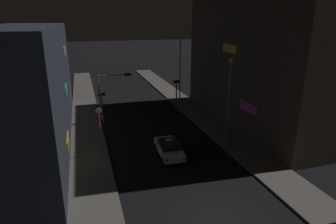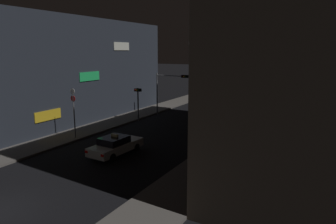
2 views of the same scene
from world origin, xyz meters
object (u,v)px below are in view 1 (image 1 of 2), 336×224
object	(u,v)px
traffic_light_left_kerb	(102,101)
sign_pole_left	(100,128)
taxi	(169,148)
street_lamp_far_block	(180,64)
street_lamp_near_block	(229,92)
traffic_light_right_kerb	(176,88)
traffic_light_overhead	(112,84)

from	to	relation	value
traffic_light_left_kerb	sign_pole_left	xyz separation A→B (m)	(-0.82, -8.45, 0.06)
taxi	street_lamp_far_block	size ratio (longest dim) A/B	0.51
taxi	street_lamp_near_block	bearing A→B (deg)	5.50
street_lamp_near_block	street_lamp_far_block	distance (m)	15.17
traffic_light_left_kerb	traffic_light_right_kerb	bearing A→B (deg)	16.44
street_lamp_far_block	street_lamp_near_block	bearing A→B (deg)	-92.15
sign_pole_left	street_lamp_near_block	distance (m)	11.78
taxi	traffic_light_right_kerb	world-z (taller)	traffic_light_right_kerb
traffic_light_left_kerb	street_lamp_far_block	world-z (taller)	street_lamp_far_block
sign_pole_left	street_lamp_far_block	distance (m)	18.84
traffic_light_overhead	street_lamp_near_block	size ratio (longest dim) A/B	0.62
street_lamp_near_block	street_lamp_far_block	size ratio (longest dim) A/B	0.91
traffic_light_right_kerb	sign_pole_left	distance (m)	15.52
traffic_light_left_kerb	street_lamp_far_block	bearing A→B (deg)	27.09
taxi	street_lamp_near_block	distance (m)	7.34
street_lamp_far_block	traffic_light_overhead	bearing A→B (deg)	-169.95
taxi	traffic_light_right_kerb	distance (m)	13.93
street_lamp_far_block	taxi	bearing A→B (deg)	-112.16
traffic_light_overhead	traffic_light_right_kerb	world-z (taller)	traffic_light_overhead
traffic_light_overhead	sign_pole_left	distance (m)	12.76
traffic_light_right_kerb	street_lamp_far_block	bearing A→B (deg)	63.11
traffic_light_right_kerb	traffic_light_overhead	bearing A→B (deg)	171.99
traffic_light_right_kerb	sign_pole_left	xyz separation A→B (m)	(-10.60, -11.34, -0.10)
sign_pole_left	traffic_light_overhead	bearing A→B (deg)	79.04
traffic_light_overhead	street_lamp_far_block	world-z (taller)	street_lamp_far_block
traffic_light_right_kerb	sign_pole_left	bearing A→B (deg)	-133.07
street_lamp_near_block	street_lamp_far_block	world-z (taller)	street_lamp_far_block
traffic_light_left_kerb	street_lamp_near_block	size ratio (longest dim) A/B	0.46
traffic_light_left_kerb	street_lamp_near_block	distance (m)	14.44
traffic_light_overhead	taxi	bearing A→B (deg)	-77.01
traffic_light_left_kerb	taxi	bearing A→B (deg)	-64.14
taxi	street_lamp_far_block	distance (m)	17.64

